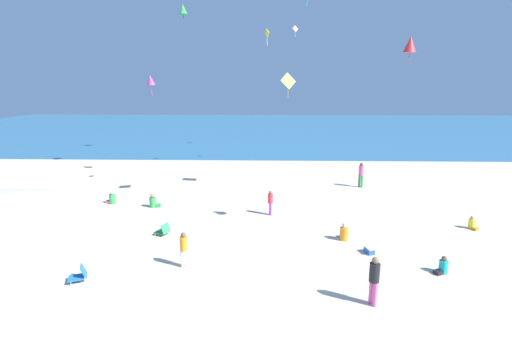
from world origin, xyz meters
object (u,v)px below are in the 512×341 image
person_8 (472,224)px  kite_green (183,9)px  kite_magenta (151,80)px  kite_pink (295,29)px  person_7 (112,199)px  person_6 (344,233)px  person_0 (374,278)px  person_5 (443,267)px  person_2 (184,247)px  beach_chair_far_left (79,275)px  person_4 (361,173)px  kite_red (410,44)px  person_3 (154,202)px  kite_yellow (267,34)px  kite_lime (288,81)px  cooler_box (369,250)px  beach_chair_far_right (163,230)px

person_8 → kite_green: 30.13m
kite_magenta → kite_pink: bearing=46.6°
person_8 → kite_green: kite_green is taller
person_7 → person_6: bearing=174.8°
person_0 → person_5: (3.23, 2.19, -0.70)m
person_2 → person_8: person_2 is taller
person_6 → beach_chair_far_left: bearing=117.2°
person_0 → kite_green: (-11.43, 26.44, 13.11)m
person_4 → kite_green: (-14.61, 11.80, 13.05)m
person_0 → kite_green: 31.65m
kite_green → kite_red: bearing=-57.6°
person_3 → kite_green: kite_green is taller
kite_green → kite_yellow: kite_green is taller
kite_green → person_2: bearing=-78.7°
kite_pink → kite_red: 25.14m
person_6 → kite_yellow: size_ratio=0.65×
person_0 → person_5: bearing=-168.2°
person_6 → person_0: bearing=-175.8°
kite_lime → kite_red: bearing=-61.9°
cooler_box → person_2: person_2 is taller
person_3 → kite_lime: bearing=17.1°
cooler_box → person_8: bearing=26.9°
person_7 → kite_red: bearing=176.2°
person_7 → kite_green: 21.21m
kite_yellow → cooler_box: bearing=-74.3°
person_4 → kite_lime: 8.33m
person_3 → person_8: (16.86, -2.95, -0.05)m
person_7 → kite_magenta: (0.66, 6.94, 7.10)m
kite_green → kite_lime: 17.65m
person_7 → person_8: 19.90m
person_2 → person_4: 15.69m
kite_pink → kite_magenta: size_ratio=0.75×
cooler_box → kite_yellow: 19.49m
kite_magenta → person_7: bearing=-95.4°
beach_chair_far_left → kite_green: (-1.23, 25.24, 13.82)m
person_5 → person_8: (3.56, 4.64, -0.01)m
beach_chair_far_left → kite_pink: bearing=-131.8°
person_0 → kite_red: (2.26, 4.86, 7.60)m
person_4 → person_7: 16.54m
person_0 → kite_green: kite_green is taller
beach_chair_far_right → person_8: 15.18m
person_0 → person_2: person_0 is taller
cooler_box → kite_magenta: kite_magenta is taller
cooler_box → kite_yellow: (-4.39, 15.62, 10.79)m
person_8 → kite_pink: bearing=176.1°
cooler_box → kite_pink: kite_pink is taller
kite_yellow → kite_green: bearing=138.8°
beach_chair_far_left → person_0: (10.21, -1.20, 0.70)m
person_6 → person_5: bearing=-129.2°
person_0 → person_4: (3.17, 14.64, 0.06)m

